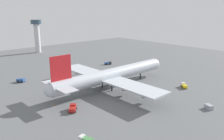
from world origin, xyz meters
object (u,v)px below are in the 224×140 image
Objects in this scene: safety_cone_nose at (149,74)px; safety_cone_tail at (54,105)px; maintenance_van at (73,108)px; fuel_truck at (21,80)px; cargo_container_fore at (209,107)px; control_tower at (37,33)px; cargo_loader at (86,140)px; pushback_tractor at (108,63)px; cargo_airplane at (111,75)px; baggage_tug at (184,85)px.

safety_cone_tail is at bearing -177.20° from safety_cone_nose.
safety_cone_tail is at bearing 108.00° from maintenance_van.
fuel_truck is 40.74m from safety_cone_tail.
cargo_container_fore is (41.69, -85.27, -0.31)m from fuel_truck.
cargo_container_fore is at bearing -40.40° from maintenance_van.
maintenance_van is 135.58m from control_tower.
safety_cone_nose is 0.02× the size of control_tower.
control_tower is (55.57, 148.20, 16.54)m from cargo_loader.
fuel_truck is at bearing 116.06° from cargo_container_fore.
pushback_tractor is 1.11× the size of cargo_loader.
cargo_airplane is 15.95× the size of cargo_loader.
cargo_loader is (-9.66, -21.70, -0.05)m from maintenance_van.
control_tower is (45.91, 126.50, 16.49)m from maintenance_van.
maintenance_van is 1.40× the size of cargo_container_fore.
cargo_airplane is 47.05m from cargo_container_fore.
fuel_truck is (-62.00, 1.53, 0.06)m from pushback_tractor.
cargo_loader reaches higher than cargo_container_fore.
baggage_tug reaches higher than cargo_loader.
cargo_container_fore is 52.77m from safety_cone_nose.
pushback_tractor is 7.22× the size of safety_cone_tail.
control_tower is (-15.66, 77.87, 16.58)m from pushback_tractor.
cargo_loader is 0.16× the size of control_tower.
cargo_loader is at bearing -135.36° from pushback_tractor.
baggage_tug is at bearing -94.22° from pushback_tractor.
maintenance_van is (-61.56, -48.63, 0.09)m from pushback_tractor.
pushback_tractor is at bearing 76.37° from cargo_container_fore.
cargo_loader is (-9.23, -71.86, -0.02)m from fuel_truck.
safety_cone_tail is (-66.52, -3.25, 0.08)m from safety_cone_nose.
cargo_loader is at bearing -110.55° from control_tower.
safety_cone_tail is (-59.99, 24.14, -0.78)m from baggage_tug.
cargo_airplane reaches higher than maintenance_van.
safety_cone_nose is (22.17, 47.88, -0.59)m from cargo_container_fore.
maintenance_van is at bearing 165.59° from baggage_tug.
baggage_tug reaches higher than pushback_tractor.
safety_cone_tail is 0.02× the size of control_tower.
cargo_container_fore is 6.81× the size of safety_cone_nose.
fuel_truck is 86.51m from baggage_tug.
maintenance_van is at bearing -161.18° from cargo_airplane.
cargo_airplane is at bearing -129.58° from pushback_tractor.
cargo_airplane is at bearing -52.98° from fuel_truck.
control_tower is (46.34, 76.34, 16.52)m from fuel_truck.
cargo_airplane is at bearing 1.09° from safety_cone_tail.
cargo_loader is at bearing -141.07° from cargo_airplane.
maintenance_van is 0.18× the size of control_tower.
pushback_tractor is 62.02m from fuel_truck.
pushback_tractor is at bearing 50.42° from cargo_airplane.
control_tower reaches higher than pushback_tractor.
cargo_container_fore is at bearing -91.65° from control_tower.
safety_cone_nose is 116.39m from control_tower.
safety_cone_tail is (6.57, 31.22, -0.81)m from cargo_loader.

